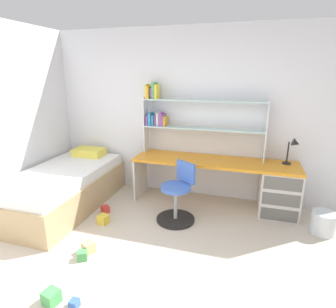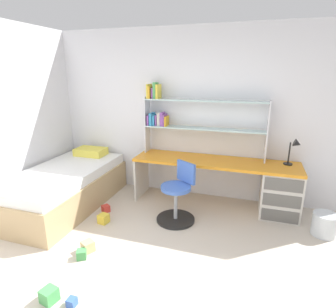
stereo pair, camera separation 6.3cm
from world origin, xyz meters
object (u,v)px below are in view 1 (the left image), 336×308
object	(u,v)px
toy_block_natural_3	(89,247)
toy_block_yellow_2	(103,219)
desk_lamp	(294,147)
swivel_chair	(177,198)
bed_platform	(64,188)
desk	(259,184)
toy_block_blue_4	(74,304)
bookshelf_hutch	(186,115)
waste_bin	(323,223)
toy_block_green_5	(51,297)
toy_block_red_0	(105,209)
toy_block_green_1	(83,255)

from	to	relation	value
toy_block_natural_3	toy_block_yellow_2	bearing A→B (deg)	104.14
desk_lamp	swivel_chair	xyz separation A→B (m)	(-1.45, -0.69, -0.64)
bed_platform	toy_block_yellow_2	xyz separation A→B (m)	(0.80, -0.29, -0.23)
toy_block_yellow_2	bed_platform	bearing A→B (deg)	160.25
desk	toy_block_blue_4	distance (m)	2.75
bookshelf_hutch	bed_platform	size ratio (longest dim) A/B	0.91
swivel_chair	toy_block_blue_4	bearing A→B (deg)	-105.62
bookshelf_hutch	waste_bin	bearing A→B (deg)	-16.84
toy_block_blue_4	waste_bin	bearing A→B (deg)	39.24
swivel_chair	bed_platform	size ratio (longest dim) A/B	0.40
toy_block_natural_3	toy_block_blue_4	size ratio (longest dim) A/B	1.62
toy_block_yellow_2	desk	bearing A→B (deg)	26.52
bookshelf_hutch	waste_bin	world-z (taller)	bookshelf_hutch
desk	bookshelf_hutch	world-z (taller)	bookshelf_hutch
desk	waste_bin	distance (m)	0.92
bed_platform	desk_lamp	bearing A→B (deg)	13.86
toy_block_natural_3	toy_block_blue_4	bearing A→B (deg)	-66.88
bookshelf_hutch	toy_block_green_5	bearing A→B (deg)	-103.66
bookshelf_hutch	bed_platform	distance (m)	2.12
desk_lamp	swivel_chair	size ratio (longest dim) A/B	0.48
swivel_chair	toy_block_green_5	xyz separation A→B (m)	(-0.69, -1.69, -0.25)
toy_block_natural_3	toy_block_green_5	distance (m)	0.72
waste_bin	toy_block_yellow_2	bearing A→B (deg)	-168.05
waste_bin	toy_block_yellow_2	world-z (taller)	waste_bin
desk	toy_block_natural_3	world-z (taller)	desk
bookshelf_hutch	toy_block_green_5	distance (m)	2.84
bookshelf_hutch	toy_block_yellow_2	world-z (taller)	bookshelf_hutch
desk_lamp	swivel_chair	bearing A→B (deg)	-154.56
desk_lamp	toy_block_yellow_2	xyz separation A→B (m)	(-2.36, -1.07, -0.90)
bookshelf_hutch	toy_block_red_0	bearing A→B (deg)	-137.32
bed_platform	toy_block_blue_4	size ratio (longest dim) A/B	26.80
waste_bin	swivel_chair	bearing A→B (deg)	-173.81
toy_block_yellow_2	toy_block_blue_4	bearing A→B (deg)	-70.88
swivel_chair	toy_block_green_1	bearing A→B (deg)	-124.66
waste_bin	toy_block_green_5	bearing A→B (deg)	-142.99
bed_platform	toy_block_green_1	bearing A→B (deg)	-46.47
desk	toy_block_green_5	distance (m)	2.89
desk_lamp	waste_bin	xyz separation A→B (m)	(0.38, -0.49, -0.82)
desk	swivel_chair	distance (m)	1.20
toy_block_red_0	toy_block_green_5	distance (m)	1.63
bookshelf_hutch	toy_block_blue_4	xyz separation A→B (m)	(-0.38, -2.45, -1.28)
swivel_chair	waste_bin	distance (m)	1.84
desk_lamp	toy_block_red_0	xyz separation A→B (m)	(-2.49, -0.80, -0.91)
toy_block_green_5	toy_block_yellow_2	bearing A→B (deg)	100.00
bed_platform	toy_block_green_5	bearing A→B (deg)	-57.09
desk	toy_block_blue_4	world-z (taller)	desk
desk	desk_lamp	world-z (taller)	desk_lamp
bookshelf_hutch	toy_block_green_5	size ratio (longest dim) A/B	14.41
bed_platform	toy_block_green_5	xyz separation A→B (m)	(1.04, -1.60, -0.23)
toy_block_blue_4	desk_lamp	bearing A→B (deg)	50.98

